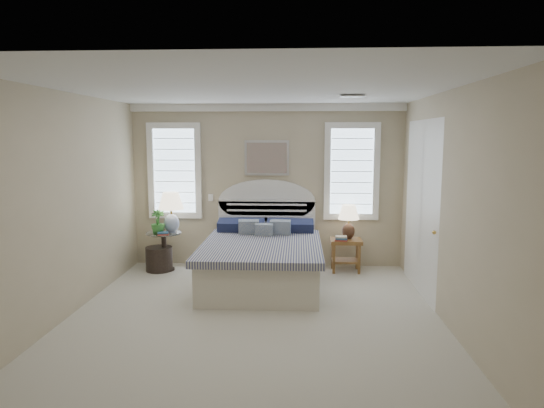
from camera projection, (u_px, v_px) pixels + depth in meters
The scene contains 21 objects.
floor at pixel (254, 319), 5.81m from camera, with size 4.50×5.00×0.01m, color beige.
ceiling at pixel (252, 89), 5.44m from camera, with size 4.50×5.00×0.01m, color silver.
wall_back at pixel (267, 186), 8.10m from camera, with size 4.50×0.02×2.70m, color tan.
wall_left at pixel (64, 206), 5.75m from camera, with size 0.02×5.00×2.70m, color tan.
wall_right at pixel (450, 209), 5.51m from camera, with size 0.02×5.00×2.70m, color tan.
crown_molding at pixel (267, 107), 7.88m from camera, with size 4.50×0.08×0.12m, color white.
hvac_vent at pixel (352, 96), 6.17m from camera, with size 0.30×0.20×0.02m, color #B2B2B2.
switch_plate at pixel (211, 198), 8.16m from camera, with size 0.08×0.01×0.12m, color white.
window_left at pixel (175, 171), 8.13m from camera, with size 0.90×0.06×1.60m, color silver.
window_right at pixel (352, 171), 7.97m from camera, with size 0.90×0.06×1.60m, color silver.
painting at pixel (267, 158), 8.00m from camera, with size 0.74×0.04×0.58m, color silver.
closet_door at pixel (421, 207), 6.71m from camera, with size 0.02×1.80×2.40m, color white.
bed at pixel (262, 258), 7.20m from camera, with size 1.72×2.28×1.47m.
side_table_left at pixel (164, 247), 7.88m from camera, with size 0.56×0.56×0.63m.
nightstand_right at pixel (346, 248), 7.82m from camera, with size 0.50×0.40×0.53m.
floor_pot at pixel (159, 259), 7.89m from camera, with size 0.43×0.43×0.39m, color black.
lamp_left at pixel (171, 208), 7.80m from camera, with size 0.50×0.50×0.66m.
lamp_right at pixel (349, 218), 7.80m from camera, with size 0.41×0.41×0.56m.
potted_plant at pixel (158, 222), 7.71m from camera, with size 0.22×0.22×0.39m, color #37752E.
books_left at pixel (163, 234), 7.64m from camera, with size 0.20×0.16×0.05m.
books_right at pixel (341, 239), 7.67m from camera, with size 0.21×0.17×0.08m.
Camera 1 is at (0.53, -5.55, 2.17)m, focal length 32.00 mm.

